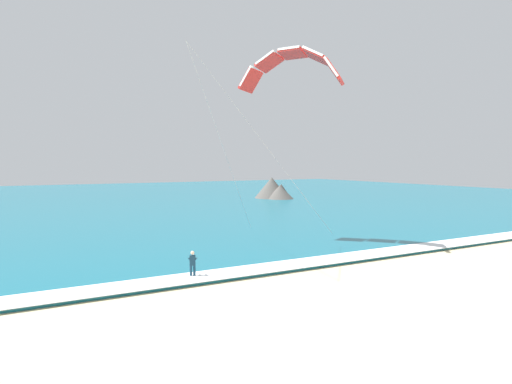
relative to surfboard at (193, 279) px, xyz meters
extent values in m
plane|color=#C6B78E|center=(0.08, -11.69, -0.03)|extent=(200.00, 200.00, 0.00)
cube|color=#146075|center=(0.08, 58.65, 0.07)|extent=(200.00, 120.00, 0.20)
cube|color=white|center=(0.08, -0.35, 0.19)|extent=(200.00, 2.37, 0.04)
ellipsoid|color=#E04C38|center=(0.00, 0.00, 0.00)|extent=(0.96, 1.46, 0.05)
cube|color=black|center=(0.00, 0.23, 0.04)|extent=(0.17, 0.12, 0.04)
cube|color=black|center=(0.00, -0.23, 0.04)|extent=(0.17, 0.12, 0.04)
cylinder|color=#143347|center=(-0.09, 0.04, 0.39)|extent=(0.14, 0.14, 0.84)
cylinder|color=#143347|center=(0.09, -0.04, 0.39)|extent=(0.14, 0.14, 0.84)
cube|color=#143347|center=(0.00, 0.00, 1.11)|extent=(0.39, 0.32, 0.60)
sphere|color=beige|center=(0.00, 0.00, 1.55)|extent=(0.22, 0.22, 0.22)
cylinder|color=#143347|center=(-0.10, 0.22, 1.16)|extent=(0.28, 0.50, 0.22)
cylinder|color=#143347|center=(0.23, 0.08, 1.16)|extent=(0.28, 0.50, 0.22)
cylinder|color=black|center=(0.15, 0.35, 1.16)|extent=(0.52, 0.25, 0.04)
cube|color=#3F3F42|center=(0.05, 0.11, 0.89)|extent=(0.14, 0.12, 0.10)
cube|color=red|center=(12.99, 3.28, 13.70)|extent=(1.97, 2.21, 2.00)
cube|color=white|center=(12.38, 2.93, 13.93)|extent=(0.86, 1.22, 1.70)
cube|color=red|center=(12.44, 4.84, 15.09)|extent=(2.31, 2.57, 1.47)
cube|color=white|center=(11.83, 4.49, 15.33)|extent=(1.14, 1.67, 1.09)
cube|color=red|center=(11.47, 6.72, 15.59)|extent=(2.45, 2.58, 0.61)
cube|color=white|center=(10.86, 6.36, 15.83)|extent=(1.22, 1.80, 0.24)
cube|color=red|center=(10.31, 8.48, 15.09)|extent=(2.38, 2.34, 1.47)
cube|color=white|center=(9.70, 8.12, 15.33)|extent=(1.10, 1.66, 1.09)
cube|color=red|center=(9.22, 9.73, 13.70)|extent=(2.17, 1.76, 2.00)
cube|color=white|center=(8.61, 9.37, 13.93)|extent=(0.84, 1.18, 1.70)
cylinder|color=#B2B2B7|center=(6.42, 1.82, 7.44)|extent=(13.16, 2.96, 12.54)
cylinder|color=#B2B2B7|center=(4.53, 5.04, 7.44)|extent=(9.39, 9.40, 12.54)
cone|color=#56514C|center=(34.46, 44.50, 1.30)|extent=(5.30, 5.30, 2.65)
cone|color=#47423D|center=(35.17, 45.21, 1.38)|extent=(4.06, 4.06, 2.81)
cone|color=#56514C|center=(34.11, 46.83, 1.99)|extent=(6.61, 6.61, 4.03)
camera|label=1|loc=(-9.67, -24.50, 6.81)|focal=32.00mm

